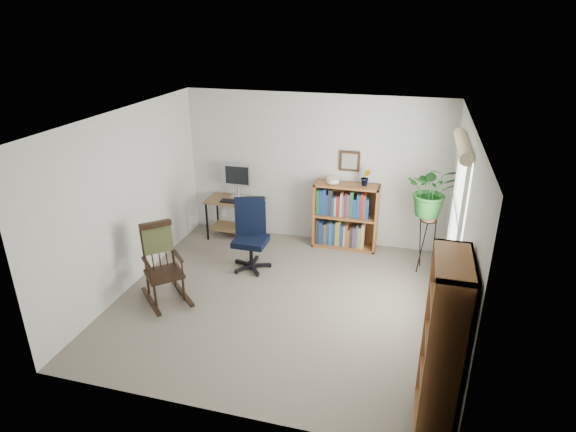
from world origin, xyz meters
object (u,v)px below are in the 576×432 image
(rocking_chair, at_px, (163,264))
(tall_bookshelf, at_px, (443,346))
(low_bookshelf, at_px, (345,216))
(office_chair, at_px, (251,236))
(desk, at_px, (236,218))

(rocking_chair, height_order, tall_bookshelf, tall_bookshelf)
(low_bookshelf, bearing_deg, office_chair, -138.25)
(office_chair, bearing_deg, desk, 102.19)
(desk, relative_size, rocking_chair, 0.88)
(desk, bearing_deg, low_bookshelf, 3.80)
(office_chair, relative_size, rocking_chair, 1.00)
(office_chair, height_order, tall_bookshelf, tall_bookshelf)
(desk, relative_size, low_bookshelf, 0.88)
(rocking_chair, xyz_separation_m, low_bookshelf, (2.01, 2.18, -0.00))
(desk, distance_m, office_chair, 1.15)
(desk, bearing_deg, office_chair, -58.30)
(low_bookshelf, bearing_deg, desk, -176.20)
(desk, relative_size, tall_bookshelf, 0.56)
(tall_bookshelf, bearing_deg, office_chair, 138.18)
(rocking_chair, bearing_deg, tall_bookshelf, -63.48)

